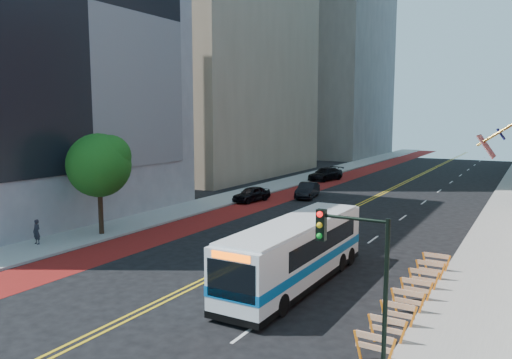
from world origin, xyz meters
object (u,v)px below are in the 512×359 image
object	(u,v)px
street_tree	(100,163)
traffic_signal	(356,264)
car_b	(307,190)
car_a	(252,194)
pedestrian	(37,232)
transit_bus	(296,252)
car_c	(325,174)

from	to	relation	value
street_tree	traffic_signal	distance (m)	22.79
car_b	street_tree	bearing A→B (deg)	-116.30
car_a	pedestrian	bearing A→B (deg)	-90.16
street_tree	transit_bus	bearing A→B (deg)	-8.74
transit_bus	car_b	bearing A→B (deg)	112.88
car_c	street_tree	bearing A→B (deg)	-81.12
car_c	transit_bus	bearing A→B (deg)	-57.53
transit_bus	pedestrian	size ratio (longest dim) A/B	7.38
car_a	car_b	world-z (taller)	car_b
car_c	traffic_signal	bearing A→B (deg)	-54.49
car_a	car_b	distance (m)	5.83
car_b	car_c	distance (m)	13.57
car_b	pedestrian	size ratio (longest dim) A/B	2.96
car_a	car_c	bearing A→B (deg)	98.24
traffic_signal	transit_bus	world-z (taller)	traffic_signal
street_tree	traffic_signal	size ratio (longest dim) A/B	1.32
traffic_signal	car_b	world-z (taller)	traffic_signal
street_tree	car_a	size ratio (longest dim) A/B	1.61
street_tree	pedestrian	size ratio (longest dim) A/B	4.39
pedestrian	traffic_signal	bearing A→B (deg)	-13.45
car_b	car_c	bearing A→B (deg)	93.26
traffic_signal	car_b	size ratio (longest dim) A/B	1.12
traffic_signal	car_c	xyz separation A→B (m)	(-18.42, 43.67, -2.93)
traffic_signal	car_b	distance (m)	34.16
car_c	pedestrian	bearing A→B (deg)	-82.84
traffic_signal	car_c	world-z (taller)	traffic_signal
pedestrian	car_b	bearing A→B (deg)	75.00
transit_bus	traffic_signal	bearing A→B (deg)	-53.58
traffic_signal	street_tree	bearing A→B (deg)	155.18
car_b	pedestrian	bearing A→B (deg)	-117.06
traffic_signal	car_a	size ratio (longest dim) A/B	1.22
car_c	car_a	bearing A→B (deg)	-78.31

